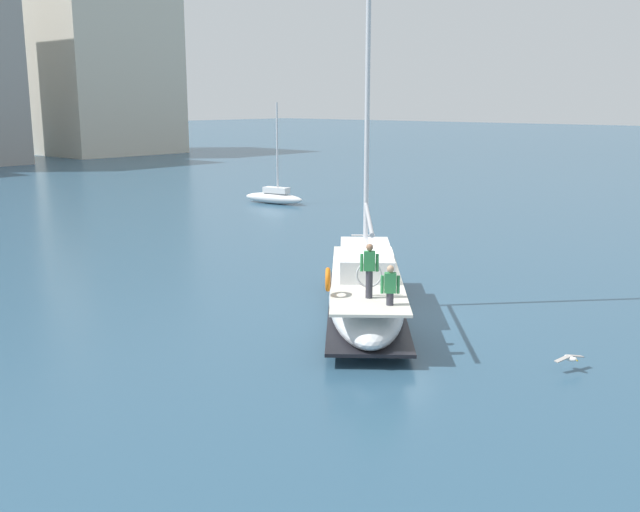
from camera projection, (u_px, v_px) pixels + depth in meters
ground_plane at (393, 317)px, 23.88m from camera, size 400.00×400.00×0.00m
main_sailboat at (366, 291)px, 23.66m from camera, size 8.92×7.98×12.30m
moored_sloop_far at (274, 196)px, 50.20m from camera, size 1.97×4.75×6.87m
seagull at (570, 358)px, 19.07m from camera, size 0.92×0.52×0.17m
mooring_buoy at (347, 263)px, 31.08m from camera, size 0.63×0.63×0.91m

